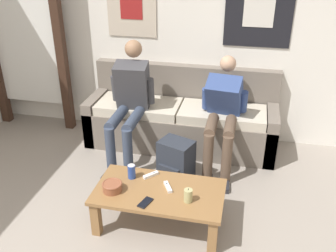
{
  "coord_description": "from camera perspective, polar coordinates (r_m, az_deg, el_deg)",
  "views": [
    {
      "loc": [
        0.89,
        -1.21,
        2.18
      ],
      "look_at": [
        0.24,
        1.69,
        0.67
      ],
      "focal_mm": 40.0,
      "sensor_mm": 36.0,
      "label": 1
    }
  ],
  "objects": [
    {
      "name": "drink_can_blue",
      "position": [
        3.19,
        -5.57,
        -6.91
      ],
      "size": [
        0.07,
        0.07,
        0.12
      ],
      "color": "#28479E",
      "rests_on": "coffee_table"
    },
    {
      "name": "person_seated_teen",
      "position": [
        3.81,
        8.36,
        2.31
      ],
      "size": [
        0.47,
        0.93,
        1.09
      ],
      "color": "brown",
      "rests_on": "ground_plane"
    },
    {
      "name": "person_seated_adult",
      "position": [
        3.91,
        -5.91,
        4.07
      ],
      "size": [
        0.47,
        0.88,
        1.23
      ],
      "color": "#384256",
      "rests_on": "ground_plane"
    },
    {
      "name": "cell_phone",
      "position": [
        2.94,
        -3.46,
        -11.56
      ],
      "size": [
        0.1,
        0.15,
        0.01
      ],
      "color": "black",
      "rests_on": "coffee_table"
    },
    {
      "name": "ceramic_bowl",
      "position": [
        3.07,
        -8.5,
        -9.07
      ],
      "size": [
        0.16,
        0.16,
        0.07
      ],
      "color": "brown",
      "rests_on": "coffee_table"
    },
    {
      "name": "coffee_table",
      "position": [
        3.1,
        -1.34,
        -10.65
      ],
      "size": [
        1.05,
        0.56,
        0.34
      ],
      "color": "olive",
      "rests_on": "ground_plane"
    },
    {
      "name": "pillar_candle",
      "position": [
        2.93,
        3.09,
        -10.54
      ],
      "size": [
        0.07,
        0.07,
        0.12
      ],
      "color": "tan",
      "rests_on": "coffee_table"
    },
    {
      "name": "game_controller_near_left",
      "position": [
        3.23,
        -2.62,
        -7.46
      ],
      "size": [
        0.12,
        0.13,
        0.03
      ],
      "color": "white",
      "rests_on": "coffee_table"
    },
    {
      "name": "backpack",
      "position": [
        3.67,
        1.14,
        -5.56
      ],
      "size": [
        0.38,
        0.34,
        0.43
      ],
      "color": "#282D38",
      "rests_on": "ground_plane"
    },
    {
      "name": "couch",
      "position": [
        4.28,
        2.01,
        0.94
      ],
      "size": [
        2.12,
        0.67,
        0.87
      ],
      "color": "#70665B",
      "rests_on": "ground_plane"
    },
    {
      "name": "wall_back",
      "position": [
        4.3,
        0.39,
        14.87
      ],
      "size": [
        10.0,
        0.07,
        2.55
      ],
      "color": "white",
      "rests_on": "ground_plane"
    },
    {
      "name": "door_frame",
      "position": [
        4.78,
        -21.18,
        13.39
      ],
      "size": [
        1.0,
        0.1,
        2.15
      ],
      "color": "#382319",
      "rests_on": "ground_plane"
    },
    {
      "name": "game_controller_near_right",
      "position": [
        3.08,
        -0.02,
        -9.27
      ],
      "size": [
        0.1,
        0.14,
        0.03
      ],
      "color": "white",
      "rests_on": "coffee_table"
    }
  ]
}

